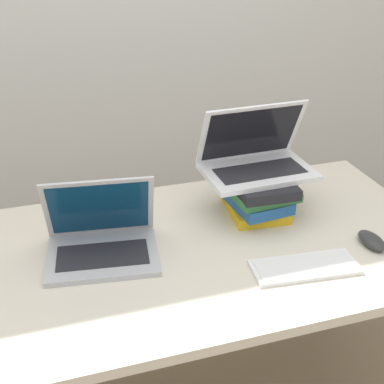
% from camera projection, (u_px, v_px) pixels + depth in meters
% --- Properties ---
extents(desk, '(1.47, 0.79, 0.77)m').
position_uv_depth(desk, '(197.00, 269.00, 1.59)').
color(desk, beige).
rests_on(desk, ground_plane).
extents(laptop_left, '(0.34, 0.28, 0.23)m').
position_uv_depth(laptop_left, '(102.00, 239.00, 1.50)').
color(laptop_left, '#B2B2B7').
rests_on(laptop_left, desk).
extents(book_stack, '(0.21, 0.27, 0.13)m').
position_uv_depth(book_stack, '(257.00, 193.00, 1.69)').
color(book_stack, gold).
rests_on(book_stack, desk).
extents(laptop_on_books, '(0.34, 0.23, 0.22)m').
position_uv_depth(laptop_on_books, '(256.00, 158.00, 1.67)').
color(laptop_on_books, silver).
rests_on(laptop_on_books, book_stack).
extents(wireless_keyboard, '(0.30, 0.14, 0.01)m').
position_uv_depth(wireless_keyboard, '(305.00, 267.00, 1.45)').
color(wireless_keyboard, white).
rests_on(wireless_keyboard, desk).
extents(mouse, '(0.06, 0.11, 0.03)m').
position_uv_depth(mouse, '(372.00, 240.00, 1.55)').
color(mouse, '#2D2D2D').
rests_on(mouse, desk).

